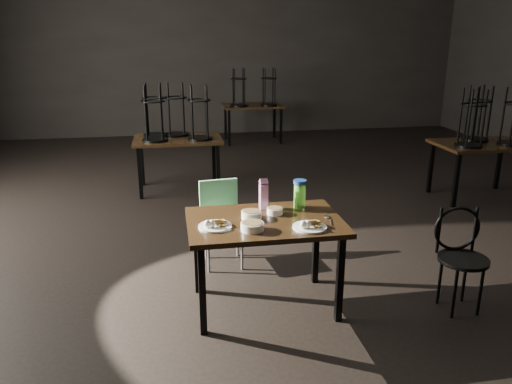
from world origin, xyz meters
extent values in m
plane|color=black|center=(0.00, 0.00, 0.00)|extent=(12.00, 12.00, 0.00)
cube|color=black|center=(0.00, 6.00, 1.60)|extent=(10.00, 0.04, 3.20)
cube|color=black|center=(-0.73, -1.41, 0.73)|extent=(1.20, 0.80, 0.04)
cube|color=black|center=(-1.25, -1.73, 0.35)|extent=(0.05, 0.05, 0.71)
cube|color=black|center=(-0.21, -1.73, 0.35)|extent=(0.05, 0.05, 0.71)
cube|color=black|center=(-1.25, -1.09, 0.35)|extent=(0.05, 0.05, 0.71)
cube|color=black|center=(-0.21, -1.09, 0.35)|extent=(0.05, 0.05, 0.71)
cylinder|color=white|center=(-1.12, -1.50, 0.76)|extent=(0.25, 0.25, 0.02)
cube|color=#A87C3B|center=(-1.12, -1.46, 0.81)|extent=(0.09, 0.09, 0.04)
cube|color=#A87C3B|center=(-1.09, -1.46, 0.81)|extent=(0.11, 0.11, 0.03)
ellipsoid|color=white|center=(-1.18, -1.54, 0.80)|extent=(0.05, 0.05, 0.06)
ellipsoid|color=white|center=(-1.15, -1.54, 0.80)|extent=(0.05, 0.05, 0.06)
cylinder|color=white|center=(-0.43, -1.64, 0.76)|extent=(0.26, 0.26, 0.02)
cube|color=#A87C3B|center=(-0.43, -1.60, 0.81)|extent=(0.09, 0.09, 0.04)
cube|color=#A87C3B|center=(-0.40, -1.60, 0.81)|extent=(0.11, 0.11, 0.03)
ellipsoid|color=white|center=(-0.49, -1.67, 0.80)|extent=(0.05, 0.05, 0.06)
ellipsoid|color=white|center=(-0.46, -1.67, 0.80)|extent=(0.05, 0.05, 0.06)
cylinder|color=white|center=(-0.83, -1.37, 0.78)|extent=(0.15, 0.15, 0.06)
cylinder|color=brown|center=(-0.83, -1.37, 0.80)|extent=(0.13, 0.13, 0.01)
cylinder|color=white|center=(-0.63, -1.30, 0.78)|extent=(0.13, 0.13, 0.05)
cylinder|color=brown|center=(-0.63, -1.30, 0.79)|extent=(0.11, 0.11, 0.01)
cylinder|color=white|center=(-0.86, -1.61, 0.78)|extent=(0.17, 0.17, 0.06)
cylinder|color=brown|center=(-0.86, -1.61, 0.80)|extent=(0.15, 0.15, 0.01)
cube|color=#841862|center=(-0.69, -1.15, 0.85)|extent=(0.07, 0.07, 0.21)
cube|color=#841862|center=(-0.69, -1.15, 0.98)|extent=(0.07, 0.07, 0.06)
cylinder|color=#71EB45|center=(-0.39, -1.18, 0.85)|extent=(0.13, 0.13, 0.20)
cylinder|color=navy|center=(-0.39, -1.18, 0.97)|extent=(0.14, 0.14, 0.03)
ellipsoid|color=silver|center=(-0.24, -1.45, 0.76)|extent=(0.06, 0.07, 0.01)
cube|color=silver|center=(-0.24, -1.56, 0.75)|extent=(0.04, 0.14, 0.00)
cylinder|color=black|center=(0.80, -1.74, 0.44)|extent=(0.39, 0.39, 0.03)
torus|color=black|center=(0.82, -1.57, 0.63)|extent=(0.38, 0.07, 0.38)
cylinder|color=black|center=(0.91, -1.63, 0.22)|extent=(0.03, 0.03, 0.44)
cylinder|color=black|center=(0.69, -1.63, 0.22)|extent=(0.03, 0.03, 0.44)
cylinder|color=black|center=(0.69, -1.85, 0.22)|extent=(0.03, 0.03, 0.44)
cylinder|color=black|center=(0.91, -1.85, 0.22)|extent=(0.03, 0.03, 0.44)
cube|color=#7CC08C|center=(-0.97, -0.59, 0.43)|extent=(0.41, 0.41, 0.04)
cube|color=#7CC08C|center=(-0.99, -0.42, 0.63)|extent=(0.37, 0.07, 0.35)
cylinder|color=slate|center=(-1.13, -0.74, 0.22)|extent=(0.02, 0.02, 0.43)
cylinder|color=slate|center=(-0.81, -0.74, 0.22)|extent=(0.02, 0.02, 0.43)
cylinder|color=slate|center=(-1.13, -0.43, 0.22)|extent=(0.02, 0.02, 0.43)
cylinder|color=slate|center=(-0.81, -0.43, 0.22)|extent=(0.02, 0.02, 0.43)
cube|color=black|center=(-1.32, 1.90, 0.73)|extent=(1.20, 0.80, 0.04)
cube|color=black|center=(-1.84, 1.58, 0.35)|extent=(0.05, 0.05, 0.71)
cube|color=black|center=(-0.80, 1.58, 0.35)|extent=(0.05, 0.05, 0.71)
cube|color=black|center=(-1.84, 2.22, 0.35)|extent=(0.05, 0.05, 0.71)
cube|color=black|center=(-0.80, 2.22, 0.35)|extent=(0.05, 0.05, 0.71)
cylinder|color=black|center=(-1.62, 1.75, 0.77)|extent=(0.34, 0.34, 0.03)
torus|color=black|center=(-1.62, 1.75, 1.27)|extent=(0.32, 0.32, 0.02)
cylinder|color=black|center=(-1.52, 1.85, 1.13)|extent=(0.03, 0.03, 0.70)
cylinder|color=black|center=(-1.72, 1.85, 1.13)|extent=(0.03, 0.03, 0.70)
cylinder|color=black|center=(-1.72, 1.65, 1.13)|extent=(0.03, 0.03, 0.70)
cylinder|color=black|center=(-1.52, 1.65, 1.13)|extent=(0.03, 0.03, 0.70)
cylinder|color=black|center=(-1.02, 1.75, 0.77)|extent=(0.34, 0.34, 0.03)
torus|color=black|center=(-1.02, 1.75, 1.27)|extent=(0.32, 0.32, 0.02)
cylinder|color=black|center=(-0.92, 1.85, 1.13)|extent=(0.03, 0.03, 0.70)
cylinder|color=black|center=(-1.12, 1.85, 1.13)|extent=(0.03, 0.03, 0.70)
cylinder|color=black|center=(-1.12, 1.65, 1.13)|extent=(0.03, 0.03, 0.70)
cylinder|color=black|center=(-0.92, 1.65, 1.13)|extent=(0.03, 0.03, 0.70)
cylinder|color=black|center=(-1.32, 2.08, 0.77)|extent=(0.34, 0.34, 0.03)
torus|color=black|center=(-1.32, 2.08, 1.27)|extent=(0.32, 0.32, 0.02)
cylinder|color=black|center=(-1.22, 2.18, 1.13)|extent=(0.03, 0.03, 0.70)
cylinder|color=black|center=(-1.42, 2.18, 1.13)|extent=(0.03, 0.03, 0.70)
cylinder|color=black|center=(-1.42, 1.98, 1.13)|extent=(0.03, 0.03, 0.70)
cylinder|color=black|center=(-1.22, 1.98, 1.13)|extent=(0.03, 0.03, 0.70)
cylinder|color=black|center=(-1.62, 2.08, 0.77)|extent=(0.34, 0.34, 0.03)
torus|color=black|center=(-1.62, 2.08, 1.27)|extent=(0.32, 0.32, 0.02)
cylinder|color=black|center=(-1.52, 2.18, 1.13)|extent=(0.03, 0.03, 0.70)
cylinder|color=black|center=(-1.72, 2.18, 1.13)|extent=(0.03, 0.03, 0.70)
cylinder|color=black|center=(-1.72, 1.98, 1.13)|extent=(0.03, 0.03, 0.70)
cylinder|color=black|center=(-1.52, 1.98, 1.13)|extent=(0.03, 0.03, 0.70)
cube|color=black|center=(2.63, 0.87, 0.73)|extent=(1.20, 0.80, 0.04)
cube|color=black|center=(2.11, 0.55, 0.35)|extent=(0.05, 0.05, 0.71)
cube|color=black|center=(2.11, 1.19, 0.35)|extent=(0.05, 0.05, 0.71)
cube|color=black|center=(3.15, 1.19, 0.35)|extent=(0.05, 0.05, 0.71)
cylinder|color=black|center=(2.33, 0.72, 0.77)|extent=(0.34, 0.34, 0.03)
torus|color=black|center=(2.33, 0.72, 1.27)|extent=(0.32, 0.32, 0.02)
cylinder|color=black|center=(2.43, 0.82, 1.13)|extent=(0.03, 0.03, 0.70)
cylinder|color=black|center=(2.23, 0.82, 1.13)|extent=(0.03, 0.03, 0.70)
cylinder|color=black|center=(2.23, 0.62, 1.13)|extent=(0.03, 0.03, 0.70)
cylinder|color=black|center=(2.43, 0.62, 1.13)|extent=(0.03, 0.03, 0.70)
cylinder|color=black|center=(2.93, 0.72, 0.77)|extent=(0.34, 0.34, 0.03)
cylinder|color=black|center=(2.83, 0.82, 1.13)|extent=(0.03, 0.03, 0.70)
cylinder|color=black|center=(2.63, 1.05, 0.77)|extent=(0.34, 0.34, 0.03)
torus|color=black|center=(2.63, 1.05, 1.27)|extent=(0.32, 0.32, 0.02)
cylinder|color=black|center=(2.73, 1.15, 1.13)|extent=(0.03, 0.03, 0.70)
cylinder|color=black|center=(2.53, 1.15, 1.13)|extent=(0.03, 0.03, 0.70)
cylinder|color=black|center=(2.53, 0.95, 1.13)|extent=(0.03, 0.03, 0.70)
cylinder|color=black|center=(2.73, 0.95, 1.13)|extent=(0.03, 0.03, 0.70)
cube|color=black|center=(0.25, 5.00, 0.73)|extent=(1.20, 0.80, 0.04)
cube|color=black|center=(-0.27, 4.68, 0.35)|extent=(0.05, 0.05, 0.71)
cube|color=black|center=(0.77, 4.68, 0.35)|extent=(0.05, 0.05, 0.71)
cube|color=black|center=(-0.27, 5.32, 0.35)|extent=(0.05, 0.05, 0.71)
cube|color=black|center=(0.77, 5.32, 0.35)|extent=(0.05, 0.05, 0.71)
cylinder|color=black|center=(-0.05, 4.85, 0.77)|extent=(0.34, 0.34, 0.03)
torus|color=black|center=(-0.05, 4.85, 1.27)|extent=(0.32, 0.32, 0.02)
cylinder|color=black|center=(0.05, 4.95, 1.13)|extent=(0.03, 0.03, 0.70)
cylinder|color=black|center=(-0.15, 4.95, 1.13)|extent=(0.03, 0.03, 0.70)
cylinder|color=black|center=(-0.15, 4.75, 1.13)|extent=(0.03, 0.03, 0.70)
cylinder|color=black|center=(0.05, 4.75, 1.13)|extent=(0.03, 0.03, 0.70)
cylinder|color=black|center=(0.55, 4.85, 0.77)|extent=(0.34, 0.34, 0.03)
torus|color=black|center=(0.55, 4.85, 1.27)|extent=(0.32, 0.32, 0.02)
cylinder|color=black|center=(0.65, 4.95, 1.13)|extent=(0.03, 0.03, 0.70)
cylinder|color=black|center=(0.45, 4.95, 1.13)|extent=(0.03, 0.03, 0.70)
cylinder|color=black|center=(0.45, 4.75, 1.13)|extent=(0.03, 0.03, 0.70)
cylinder|color=black|center=(0.65, 4.75, 1.13)|extent=(0.03, 0.03, 0.70)
camera|label=1|loc=(-1.42, -4.96, 2.13)|focal=35.00mm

